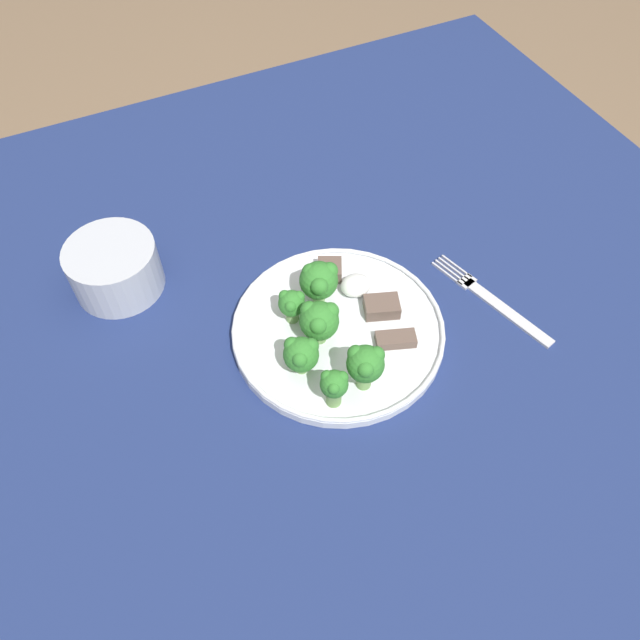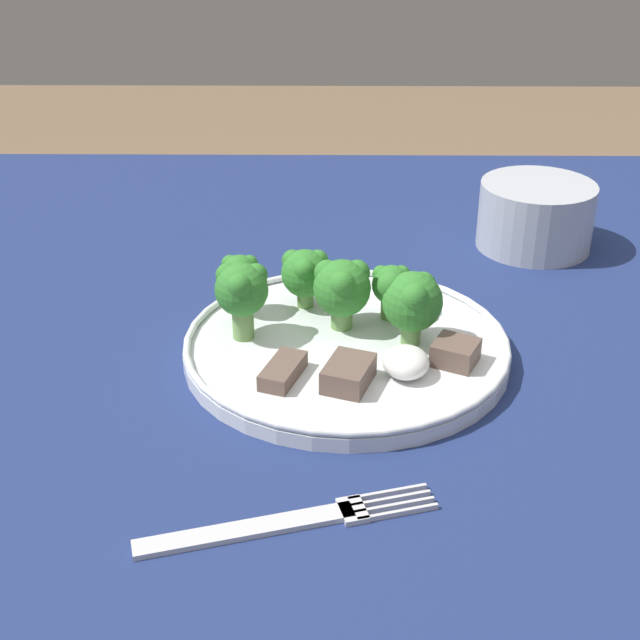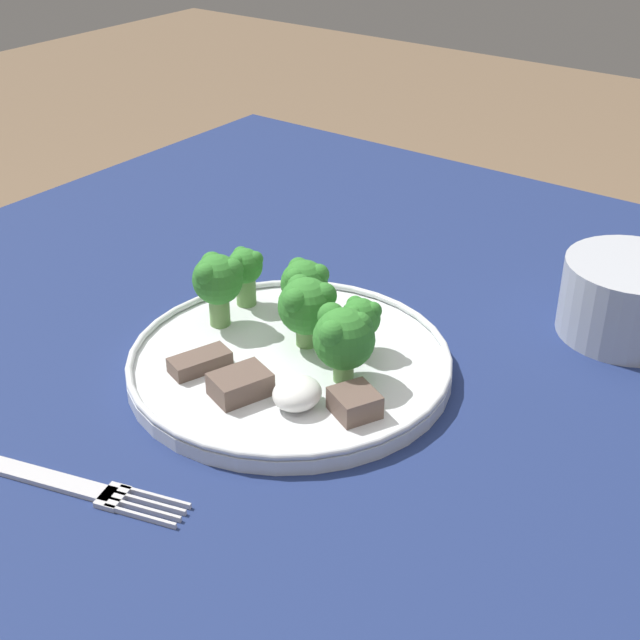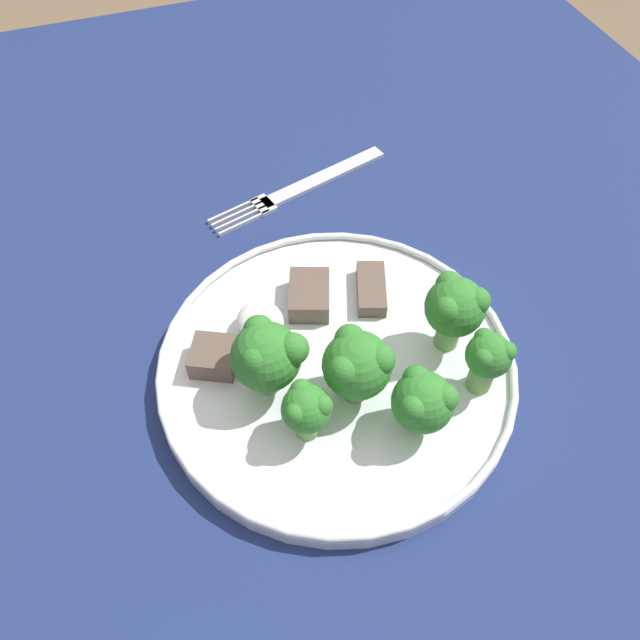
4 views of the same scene
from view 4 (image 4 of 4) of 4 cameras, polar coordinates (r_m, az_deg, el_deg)
ground_plane at (r=1.18m, az=-2.67°, el=-23.64°), size 8.00×8.00×0.00m
table at (r=0.57m, az=-5.10°, el=-8.23°), size 1.14×1.08×0.75m
dinner_plate at (r=0.47m, az=1.51°, el=-4.19°), size 0.27×0.27×0.02m
fork at (r=0.61m, az=-1.66°, el=12.03°), size 0.07×0.19×0.00m
broccoli_floret_near_rim_left at (r=0.42m, az=3.41°, el=-4.07°), size 0.05×0.05×0.06m
broccoli_floret_center_left at (r=0.44m, az=15.10°, el=-3.35°), size 0.03×0.03×0.05m
broccoli_floret_back_left at (r=0.43m, az=-4.37°, el=-3.09°), size 0.05×0.05×0.06m
broccoli_floret_front_left at (r=0.41m, az=-1.26°, el=-8.15°), size 0.03×0.03×0.05m
broccoli_floret_center_back at (r=0.42m, az=9.39°, el=-7.34°), size 0.04×0.04×0.05m
broccoli_floret_mid_cluster at (r=0.45m, az=12.24°, el=1.14°), size 0.04×0.04×0.07m
meat_slice_front_slice at (r=0.50m, az=4.71°, el=2.86°), size 0.05×0.04×0.01m
meat_slice_middle_slice at (r=0.49m, az=-0.99°, el=2.27°), size 0.05×0.04×0.02m
meat_slice_rear_slice at (r=0.47m, az=-9.65°, el=-3.33°), size 0.04×0.04×0.02m
sauce_dollop at (r=0.48m, az=-5.49°, el=-0.21°), size 0.04×0.04×0.02m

